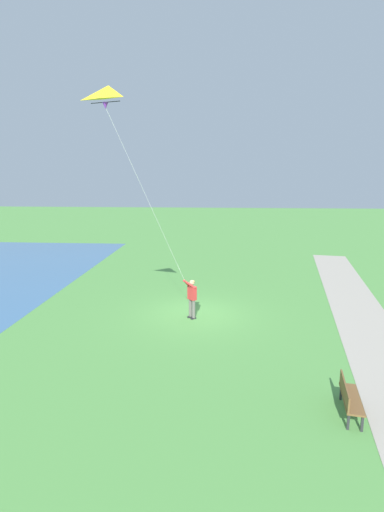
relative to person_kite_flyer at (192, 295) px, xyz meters
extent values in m
plane|color=#569947|center=(-0.12, -0.50, -1.05)|extent=(120.00, 120.00, 0.00)
cube|color=#ADA393|center=(-7.16, 1.50, -1.04)|extent=(7.59, 31.96, 0.02)
cube|color=#232328|center=(-0.08, 0.09, -1.02)|extent=(0.25, 0.24, 0.06)
cylinder|color=slate|center=(-0.10, 0.08, -0.60)|extent=(0.14, 0.14, 0.82)
cube|color=#232328|center=(0.08, -0.09, -1.02)|extent=(0.25, 0.24, 0.06)
cylinder|color=slate|center=(0.06, -0.10, -0.60)|extent=(0.14, 0.14, 0.82)
cube|color=red|center=(-0.02, -0.01, 0.11)|extent=(0.43, 0.45, 0.60)
sphere|color=#DBB28E|center=(-0.02, -0.01, 0.57)|extent=(0.22, 0.22, 0.22)
ellipsoid|color=tan|center=(-0.03, -0.02, 0.61)|extent=(0.32, 0.32, 0.13)
cylinder|color=red|center=(0.09, 0.20, 0.56)|extent=(0.56, 0.21, 0.43)
cylinder|color=red|center=(0.21, 0.06, 0.56)|extent=(0.27, 0.55, 0.43)
sphere|color=#DBB28E|center=(0.27, 0.24, 0.69)|extent=(0.10, 0.10, 0.10)
pyramid|color=yellow|center=(2.69, 2.20, 7.79)|extent=(1.32, 0.83, 0.54)
cone|color=purple|center=(2.76, 2.41, 7.44)|extent=(0.25, 0.25, 0.22)
cylinder|color=black|center=(2.76, 2.41, 7.55)|extent=(1.12, 0.38, 0.02)
cylinder|color=silver|center=(1.52, 1.32, 4.04)|extent=(2.51, 2.19, 6.70)
cube|color=brown|center=(-4.68, 6.67, -0.60)|extent=(0.68, 1.55, 0.05)
cube|color=brown|center=(-4.49, 6.64, -0.37)|extent=(0.28, 1.49, 0.40)
cube|color=#2D2D33|center=(-4.95, 6.03, -0.82)|extent=(0.07, 0.07, 0.45)
cube|color=#2D2D33|center=(-4.63, 5.98, -0.82)|extent=(0.07, 0.07, 0.45)
cube|color=#2D2D33|center=(-4.73, 7.35, -0.82)|extent=(0.07, 0.07, 0.45)
cube|color=#2D2D33|center=(-4.41, 7.30, -0.82)|extent=(0.07, 0.07, 0.45)
camera|label=1|loc=(-1.18, 16.01, 5.10)|focal=27.01mm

